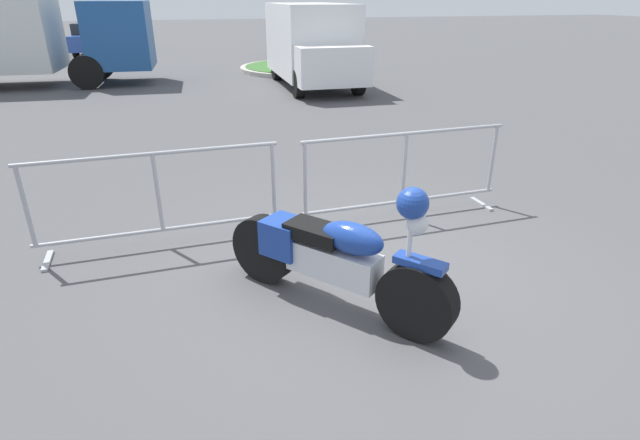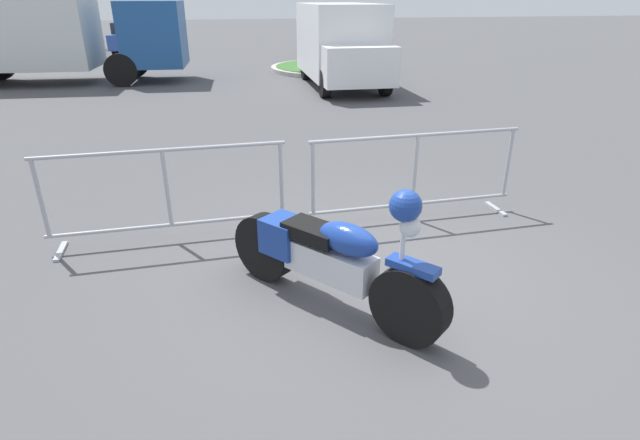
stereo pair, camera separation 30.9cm
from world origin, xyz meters
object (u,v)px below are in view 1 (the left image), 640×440
object	(u,v)px
pedestrian	(271,35)
crowd_barrier_far	(404,174)
motorcycle	(333,257)
crowd_barrier_near	(159,199)
parked_car_blue	(95,38)
delivery_van	(312,43)
parked_car_yellow	(29,40)

from	to	relation	value
pedestrian	crowd_barrier_far	bearing A→B (deg)	114.67
motorcycle	crowd_barrier_near	world-z (taller)	motorcycle
parked_car_blue	crowd_barrier_near	bearing A→B (deg)	-169.55
motorcycle	parked_car_blue	world-z (taller)	parked_car_blue
motorcycle	parked_car_blue	xyz separation A→B (m)	(-4.16, 23.16, 0.23)
motorcycle	crowd_barrier_far	bearing A→B (deg)	99.87
delivery_van	parked_car_yellow	world-z (taller)	delivery_van
parked_car_yellow	pedestrian	distance (m)	10.94
parked_car_blue	delivery_van	bearing A→B (deg)	-145.07
motorcycle	pedestrian	distance (m)	19.92
crowd_barrier_far	parked_car_yellow	world-z (taller)	parked_car_yellow
parked_car_yellow	pedestrian	size ratio (longest dim) A/B	2.49
delivery_van	pedestrian	bearing A→B (deg)	179.17
crowd_barrier_near	crowd_barrier_far	size ratio (longest dim) A/B	1.00
motorcycle	delivery_van	world-z (taller)	delivery_van
motorcycle	pedestrian	bearing A→B (deg)	131.25
parked_car_blue	pedestrian	bearing A→B (deg)	-111.76
crowd_barrier_near	parked_car_blue	world-z (taller)	parked_car_blue
crowd_barrier_far	pedestrian	xyz separation A→B (m)	(2.06, 18.01, 0.36)
crowd_barrier_near	crowd_barrier_far	xyz separation A→B (m)	(2.83, 0.00, 0.00)
motorcycle	delivery_van	xyz separation A→B (m)	(3.08, 11.47, 0.76)
crowd_barrier_far	parked_car_blue	xyz separation A→B (m)	(-5.57, 21.56, 0.14)
motorcycle	parked_car_yellow	distance (m)	24.06
crowd_barrier_near	delivery_van	size ratio (longest dim) A/B	0.51
motorcycle	parked_car_blue	size ratio (longest dim) A/B	0.44
crowd_barrier_near	delivery_van	bearing A→B (deg)	65.52
crowd_barrier_near	pedestrian	bearing A→B (deg)	74.80
parked_car_yellow	pedestrian	world-z (taller)	pedestrian
crowd_barrier_far	parked_car_yellow	bearing A→B (deg)	111.22
parked_car_blue	pedestrian	size ratio (longest dim) A/B	2.47
pedestrian	crowd_barrier_near	bearing A→B (deg)	106.01
parked_car_blue	motorcycle	bearing A→B (deg)	-166.63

